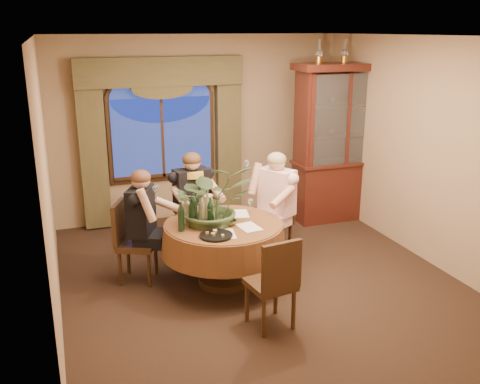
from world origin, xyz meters
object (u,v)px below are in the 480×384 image
object	(u,v)px
chair_right	(272,221)
wine_bottle_1	(194,207)
olive_bowl	(229,223)
wine_bottle_0	(181,217)
person_scarf	(192,205)
centerpiece_plant	(212,171)
wine_bottle_2	(210,212)
person_pink	(277,206)
oil_lamp_center	(345,51)
chair_back	(137,242)
oil_lamp_left	(319,51)
oil_lamp_right	(370,51)
wine_bottle_3	(187,210)
chair_front_left	(270,282)
wine_bottle_4	(202,209)
stoneware_vase	(208,208)
chair_back_right	(202,217)
person_back	(142,226)
china_cabinet	(340,143)
wine_bottle_5	(192,213)
dining_table	(224,253)

from	to	relation	value
chair_right	wine_bottle_1	bearing A→B (deg)	74.46
olive_bowl	wine_bottle_0	bearing A→B (deg)	179.79
person_scarf	wine_bottle_1	size ratio (longest dim) A/B	4.24
centerpiece_plant	wine_bottle_2	bearing A→B (deg)	-115.58
person_pink	olive_bowl	size ratio (longest dim) A/B	8.28
oil_lamp_center	wine_bottle_2	world-z (taller)	oil_lamp_center
chair_back	person_scarf	distance (m)	0.96
person_scarf	person_pink	bearing A→B (deg)	149.64
oil_lamp_left	wine_bottle_0	size ratio (longest dim) A/B	1.03
oil_lamp_right	centerpiece_plant	bearing A→B (deg)	-152.61
oil_lamp_right	person_pink	distance (m)	2.89
wine_bottle_1	oil_lamp_left	bearing A→B (deg)	31.87
oil_lamp_left	wine_bottle_3	world-z (taller)	oil_lamp_left
wine_bottle_0	centerpiece_plant	bearing A→B (deg)	22.45
chair_front_left	wine_bottle_3	world-z (taller)	wine_bottle_3
person_pink	wine_bottle_4	size ratio (longest dim) A/B	4.28
oil_lamp_right	wine_bottle_1	size ratio (longest dim) A/B	1.03
chair_back	wine_bottle_4	distance (m)	0.89
chair_back	centerpiece_plant	world-z (taller)	centerpiece_plant
person_pink	chair_right	bearing A→B (deg)	-1.56
chair_right	stoneware_vase	size ratio (longest dim) A/B	3.09
oil_lamp_center	chair_back_right	xyz separation A→B (m)	(-2.36, -0.58, -2.08)
chair_back	wine_bottle_1	bearing A→B (deg)	94.64
person_scarf	wine_bottle_0	distance (m)	1.07
olive_bowl	person_back	bearing A→B (deg)	151.06
chair_right	wine_bottle_4	distance (m)	1.25
china_cabinet	chair_back_right	size ratio (longest dim) A/B	2.49
chair_right	olive_bowl	size ratio (longest dim) A/B	5.63
wine_bottle_5	oil_lamp_right	bearing A→B (deg)	26.81
person_scarf	wine_bottle_3	size ratio (longest dim) A/B	4.24
dining_table	wine_bottle_1	bearing A→B (deg)	147.10
wine_bottle_0	wine_bottle_2	size ratio (longest dim) A/B	1.00
oil_lamp_center	centerpiece_plant	bearing A→B (deg)	-148.83
olive_bowl	wine_bottle_0	xyz separation A→B (m)	(-0.55, 0.00, 0.14)
chair_front_left	person_scarf	bearing A→B (deg)	90.21
olive_bowl	oil_lamp_right	bearing A→B (deg)	31.25
wine_bottle_0	chair_back_right	bearing A→B (deg)	64.21
chair_back	person_scarf	world-z (taller)	person_scarf
chair_right	person_back	world-z (taller)	person_back
chair_right	wine_bottle_3	distance (m)	1.38
chair_right	wine_bottle_0	world-z (taller)	wine_bottle_0
chair_back	wine_bottle_4	size ratio (longest dim) A/B	2.91
chair_back_right	wine_bottle_5	size ratio (longest dim) A/B	2.91
stoneware_vase	person_back	bearing A→B (deg)	158.35
oil_lamp_left	centerpiece_plant	xyz separation A→B (m)	(-2.07, -1.50, -1.22)
dining_table	chair_right	bearing A→B (deg)	33.28
wine_bottle_0	wine_bottle_1	distance (m)	0.34
wine_bottle_4	wine_bottle_5	distance (m)	0.16
oil_lamp_left	wine_bottle_2	distance (m)	3.15
oil_lamp_center	chair_back	world-z (taller)	oil_lamp_center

